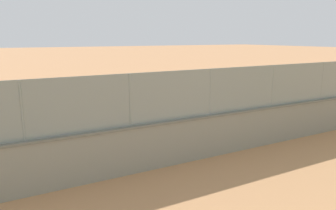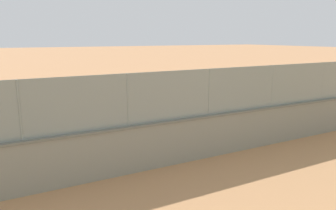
{
  "view_description": "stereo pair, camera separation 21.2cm",
  "coord_description": "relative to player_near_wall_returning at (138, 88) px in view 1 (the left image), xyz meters",
  "views": [
    {
      "loc": [
        6.96,
        21.81,
        4.51
      ],
      "look_at": [
        -0.57,
        8.21,
        1.21
      ],
      "focal_mm": 34.41,
      "sensor_mm": 36.0,
      "label": 1
    },
    {
      "loc": [
        6.77,
        21.91,
        4.51
      ],
      "look_at": [
        -0.57,
        8.21,
        1.21
      ],
      "focal_mm": 34.41,
      "sensor_mm": 36.0,
      "label": 2
    }
  ],
  "objects": [
    {
      "name": "player_crossing_court",
      "position": [
        -1.36,
        6.82,
        -0.03
      ],
      "size": [
        0.7,
        0.95,
        1.46
      ],
      "color": "#B2B2B2",
      "rests_on": "ground_plane"
    },
    {
      "name": "player_baseline_waiting",
      "position": [
        4.14,
        9.72,
        0.04
      ],
      "size": [
        0.74,
        0.76,
        1.58
      ],
      "color": "#591919",
      "rests_on": "ground_plane"
    },
    {
      "name": "sports_ball",
      "position": [
        -1.37,
        1.42,
        -0.84
      ],
      "size": [
        0.09,
        0.09,
        0.09
      ],
      "primitive_type": "sphere",
      "color": "white",
      "rests_on": "ground_plane"
    },
    {
      "name": "perimeter_wall",
      "position": [
        3.87,
        11.79,
        -0.06
      ],
      "size": [
        29.5,
        0.49,
        1.64
      ],
      "color": "gray",
      "rests_on": "ground_plane"
    },
    {
      "name": "player_near_wall_returning",
      "position": [
        0.0,
        0.0,
        0.0
      ],
      "size": [
        1.23,
        0.71,
        1.51
      ],
      "color": "black",
      "rests_on": "ground_plane"
    },
    {
      "name": "fence_panel_on_wall",
      "position": [
        3.87,
        11.79,
        1.62
      ],
      "size": [
        28.98,
        0.11,
        1.73
      ],
      "color": "gray",
      "rests_on": "perimeter_wall"
    },
    {
      "name": "ground_plane",
      "position": [
        2.39,
        -0.47,
        -0.88
      ],
      "size": [
        260.0,
        260.0,
        0.0
      ],
      "primitive_type": "plane",
      "color": "tan"
    },
    {
      "name": "courtside_bench",
      "position": [
        1.65,
        10.39,
        -0.42
      ],
      "size": [
        1.6,
        0.38,
        0.87
      ],
      "color": "#4C6B4C",
      "rests_on": "ground_plane"
    }
  ]
}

